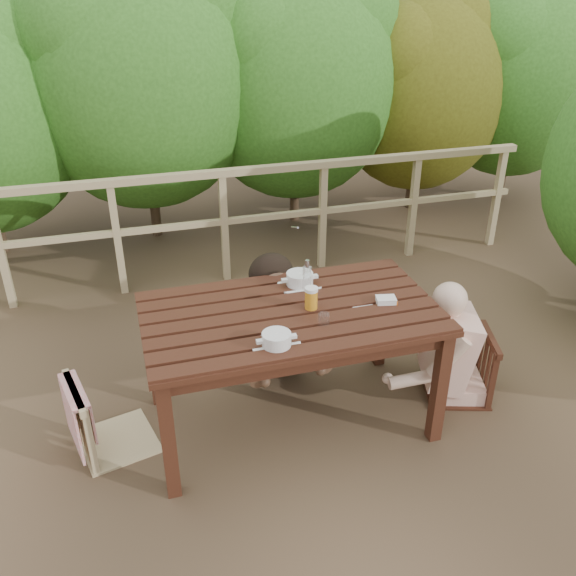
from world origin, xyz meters
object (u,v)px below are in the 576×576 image
object	(u,v)px
table	(290,368)
woman	(264,273)
diner_right	(472,304)
chair_right	(463,339)
soup_near	(277,340)
soup_far	(300,280)
chair_left	(108,383)
beer_glass	(311,299)
bottle	(307,277)
tumbler	(324,320)
butter_tub	(386,301)
chair_far	(265,300)

from	to	relation	value
table	woman	bearing A→B (deg)	87.81
diner_right	chair_right	bearing A→B (deg)	107.62
table	soup_near	world-z (taller)	soup_near
table	soup_far	bearing A→B (deg)	63.12
chair_left	chair_right	xyz separation A→B (m)	(2.17, -0.13, -0.03)
table	beer_glass	xyz separation A→B (m)	(0.12, -0.01, 0.46)
bottle	tumbler	bearing A→B (deg)	-93.85
chair_left	soup_far	world-z (taller)	chair_left
table	butter_tub	world-z (taller)	butter_tub
chair_right	beer_glass	size ratio (longest dim) A/B	5.62
bottle	chair_far	bearing A→B (deg)	103.81
chair_far	soup_near	world-z (taller)	chair_far
table	diner_right	bearing A→B (deg)	-2.27
butter_tub	bottle	bearing A→B (deg)	159.03
chair_far	soup_near	xyz separation A→B (m)	(-0.20, -1.03, 0.34)
chair_right	chair_left	bearing A→B (deg)	-75.85
soup_near	butter_tub	distance (m)	0.76
soup_far	beer_glass	xyz separation A→B (m)	(-0.03, -0.30, 0.03)
soup_far	butter_tub	xyz separation A→B (m)	(0.41, -0.36, -0.02)
chair_right	table	bearing A→B (deg)	-74.71
chair_right	soup_near	distance (m)	1.39
chair_right	tumbler	bearing A→B (deg)	-64.02
chair_far	beer_glass	distance (m)	0.81
beer_glass	soup_near	bearing A→B (deg)	-133.00
table	chair_right	distance (m)	1.13
butter_tub	soup_far	bearing A→B (deg)	150.93
woman	soup_far	xyz separation A→B (m)	(0.11, -0.44, 0.15)
soup_far	butter_tub	size ratio (longest dim) A/B	2.42
diner_right	tumbler	size ratio (longest dim) A/B	17.83
chair_right	butter_tub	size ratio (longest dim) A/B	7.24
table	butter_tub	size ratio (longest dim) A/B	14.71
table	diner_right	size ratio (longest dim) A/B	1.26
chair_right	soup_far	size ratio (longest dim) A/B	2.99
chair_left	soup_near	world-z (taller)	chair_left
butter_tub	soup_near	bearing A→B (deg)	-149.06
woman	soup_near	distance (m)	1.08
table	chair_left	bearing A→B (deg)	175.29
chair_far	chair_right	size ratio (longest dim) A/B	1.15
soup_far	beer_glass	world-z (taller)	beer_glass
table	soup_near	distance (m)	0.56
table	diner_right	xyz separation A→B (m)	(1.16, -0.05, 0.27)
chair_left	soup_far	bearing A→B (deg)	-94.24
diner_right	soup_near	xyz separation A→B (m)	(-1.33, -0.28, 0.15)
chair_far	woman	world-z (taller)	woman
woman	diner_right	distance (m)	1.37
woman	beer_glass	world-z (taller)	woman
tumbler	butter_tub	xyz separation A→B (m)	(0.42, 0.12, -0.01)
diner_right	soup_near	distance (m)	1.37
chair_right	soup_far	world-z (taller)	soup_far
soup_far	bottle	bearing A→B (deg)	-82.17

